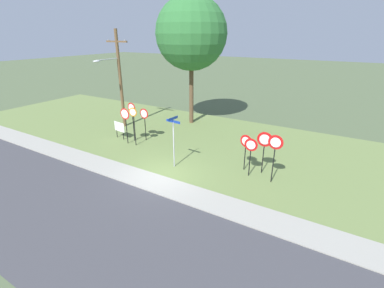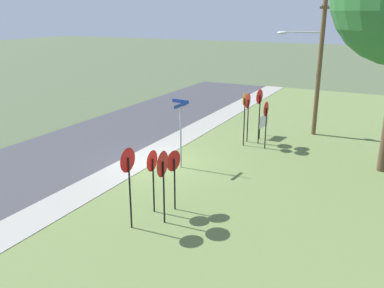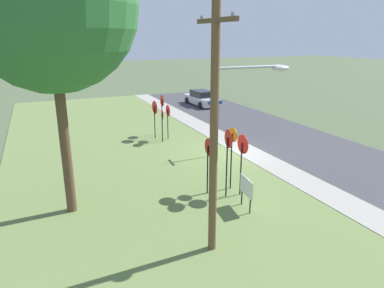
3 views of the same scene
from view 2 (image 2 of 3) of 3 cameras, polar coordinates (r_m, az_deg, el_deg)
ground_plane at (r=18.78m, az=-4.99°, el=-2.67°), size 160.00×160.00×0.00m
road_asphalt at (r=21.58m, az=-15.91°, el=-0.56°), size 44.00×6.40×0.01m
sidewalk_strip at (r=19.18m, az=-7.03°, el=-2.20°), size 44.00×1.60×0.06m
grass_median at (r=16.61m, az=13.01°, el=-5.80°), size 44.00×12.00×0.04m
stop_sign_near_left at (r=20.74m, az=7.21°, el=4.84°), size 0.60×0.12×2.70m
stop_sign_near_right at (r=21.13m, az=9.27°, el=5.41°), size 0.74×0.12×2.83m
stop_sign_far_left at (r=20.47m, az=10.15°, el=3.98°), size 0.72×0.09×2.37m
stop_sign_far_center at (r=21.42m, az=7.69°, el=5.15°), size 0.78×0.09×2.57m
yield_sign_near_left at (r=12.62m, az=-8.82°, el=-3.39°), size 0.76×0.10×2.63m
yield_sign_near_right at (r=13.82m, az=-2.56°, el=-3.10°), size 0.71×0.15×2.13m
yield_sign_far_left at (r=12.87m, az=-4.10°, el=-3.58°), size 0.83×0.12×2.42m
yield_sign_far_right at (r=13.68m, az=-5.52°, el=-3.16°), size 0.72×0.11×2.19m
street_name_post at (r=17.58m, az=-1.57°, el=2.24°), size 0.96×0.82×3.01m
utility_pole at (r=23.28m, az=16.78°, el=11.23°), size 2.10×2.53×7.61m
notice_board at (r=22.61m, az=9.77°, el=2.98°), size 1.09×0.18×1.25m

